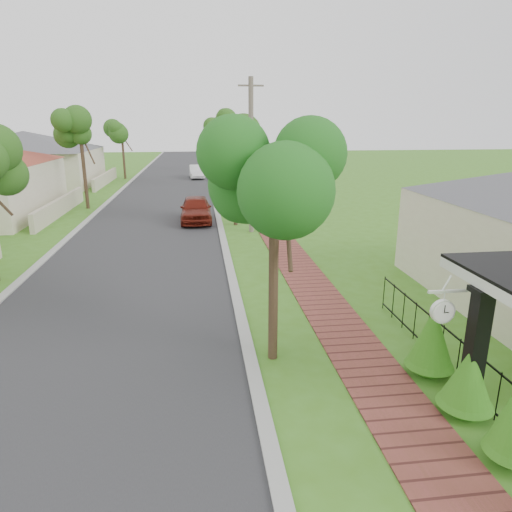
{
  "coord_description": "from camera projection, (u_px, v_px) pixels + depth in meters",
  "views": [
    {
      "loc": [
        -0.39,
        -7.99,
        5.32
      ],
      "look_at": [
        1.22,
        4.88,
        1.5
      ],
      "focal_mm": 32.0,
      "sensor_mm": 36.0,
      "label": 1
    }
  ],
  "objects": [
    {
      "name": "ground",
      "position": [
        226.0,
        398.0,
        9.15
      ],
      "size": [
        160.0,
        160.0,
        0.0
      ],
      "primitive_type": "plane",
      "color": "#40751C",
      "rests_on": "ground"
    },
    {
      "name": "road",
      "position": [
        157.0,
        213.0,
        27.83
      ],
      "size": [
        7.0,
        120.0,
        0.02
      ],
      "primitive_type": "cube",
      "color": "#28282B",
      "rests_on": "ground"
    },
    {
      "name": "kerb_right",
      "position": [
        217.0,
        211.0,
        28.27
      ],
      "size": [
        0.3,
        120.0,
        0.1
      ],
      "primitive_type": "cube",
      "color": "#9E9E99",
      "rests_on": "ground"
    },
    {
      "name": "kerb_left",
      "position": [
        95.0,
        214.0,
        27.4
      ],
      "size": [
        0.3,
        120.0,
        0.1
      ],
      "primitive_type": "cube",
      "color": "#9E9E99",
      "rests_on": "ground"
    },
    {
      "name": "sidewalk",
      "position": [
        258.0,
        210.0,
        28.58
      ],
      "size": [
        1.5,
        120.0,
        0.03
      ],
      "primitive_type": "cube",
      "color": "brown",
      "rests_on": "ground"
    },
    {
      "name": "porch_post",
      "position": [
        474.0,
        359.0,
        8.43
      ],
      "size": [
        0.48,
        0.48,
        2.52
      ],
      "color": "black",
      "rests_on": "ground"
    },
    {
      "name": "picket_fence",
      "position": [
        458.0,
        359.0,
        9.58
      ],
      "size": [
        0.03,
        8.02,
        1.0
      ],
      "color": "black",
      "rests_on": "ground"
    },
    {
      "name": "street_trees",
      "position": [
        163.0,
        133.0,
        33.08
      ],
      "size": [
        10.7,
        37.65,
        5.89
      ],
      "color": "#382619",
      "rests_on": "ground"
    },
    {
      "name": "hedge_row",
      "position": [
        488.0,
        393.0,
        7.88
      ],
      "size": [
        0.92,
        4.9,
        2.16
      ],
      "color": "#226514",
      "rests_on": "ground"
    },
    {
      "name": "far_house_grey",
      "position": [
        27.0,
        158.0,
        39.07
      ],
      "size": [
        15.56,
        15.56,
        4.6
      ],
      "color": "beige",
      "rests_on": "ground"
    },
    {
      "name": "parked_car_red",
      "position": [
        196.0,
        209.0,
        25.08
      ],
      "size": [
        1.68,
        4.13,
        1.41
      ],
      "primitive_type": "imported",
      "rotation": [
        0.0,
        0.0,
        0.0
      ],
      "color": "maroon",
      "rests_on": "ground"
    },
    {
      "name": "parked_car_white",
      "position": [
        197.0,
        172.0,
        44.56
      ],
      "size": [
        1.57,
        3.92,
        1.27
      ],
      "primitive_type": "imported",
      "rotation": [
        0.0,
        0.0,
        0.06
      ],
      "color": "white",
      "rests_on": "ground"
    },
    {
      "name": "near_tree",
      "position": [
        275.0,
        186.0,
        9.58
      ],
      "size": [
        1.98,
        1.98,
        5.07
      ],
      "color": "#382619",
      "rests_on": "ground"
    },
    {
      "name": "utility_pole",
      "position": [
        251.0,
        156.0,
        21.94
      ],
      "size": [
        1.2,
        0.24,
        7.33
      ],
      "color": "#6E6156",
      "rests_on": "ground"
    },
    {
      "name": "station_clock",
      "position": [
        443.0,
        310.0,
        8.51
      ],
      "size": [
        0.77,
        0.13,
        0.66
      ],
      "color": "white",
      "rests_on": "ground"
    }
  ]
}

